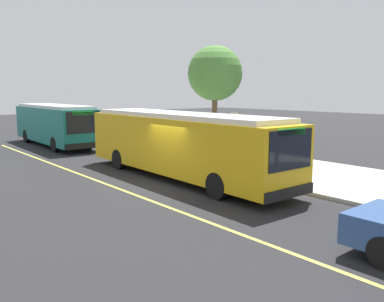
# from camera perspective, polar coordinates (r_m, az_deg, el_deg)

# --- Properties ---
(ground_plane) EXTENTS (120.00, 120.00, 0.00)m
(ground_plane) POSITION_cam_1_polar(r_m,az_deg,el_deg) (17.02, -2.67, -4.73)
(ground_plane) COLOR #232326
(sidewalk_curb) EXTENTS (44.00, 6.40, 0.15)m
(sidewalk_curb) POSITION_cam_1_polar(r_m,az_deg,el_deg) (21.08, 10.50, -2.10)
(sidewalk_curb) COLOR #B7B2A8
(sidewalk_curb) RESTS_ON ground_plane
(lane_stripe_center) EXTENTS (36.00, 0.14, 0.01)m
(lane_stripe_center) POSITION_cam_1_polar(r_m,az_deg,el_deg) (15.84, -9.08, -5.82)
(lane_stripe_center) COLOR #E0D64C
(lane_stripe_center) RESTS_ON ground_plane
(transit_bus_main) EXTENTS (12.31, 2.81, 2.95)m
(transit_bus_main) POSITION_cam_1_polar(r_m,az_deg,el_deg) (17.96, -1.65, 1.21)
(transit_bus_main) COLOR gold
(transit_bus_main) RESTS_ON ground_plane
(transit_bus_second) EXTENTS (10.42, 2.85, 2.95)m
(transit_bus_second) POSITION_cam_1_polar(r_m,az_deg,el_deg) (30.59, -18.94, 3.74)
(transit_bus_second) COLOR #146B66
(transit_bus_second) RESTS_ON ground_plane
(bus_shelter) EXTENTS (2.90, 1.60, 2.48)m
(bus_shelter) POSITION_cam_1_polar(r_m,az_deg,el_deg) (22.40, 4.13, 3.40)
(bus_shelter) COLOR #333338
(bus_shelter) RESTS_ON sidewalk_curb
(waiting_bench) EXTENTS (1.60, 0.48, 0.95)m
(waiting_bench) POSITION_cam_1_polar(r_m,az_deg,el_deg) (22.45, 4.12, 0.11)
(waiting_bench) COLOR brown
(waiting_bench) RESTS_ON sidewalk_curb
(route_sign_post) EXTENTS (0.44, 0.08, 2.80)m
(route_sign_post) POSITION_cam_1_polar(r_m,az_deg,el_deg) (18.81, 6.05, 2.53)
(route_sign_post) COLOR #333338
(route_sign_post) RESTS_ON sidewalk_curb
(pedestrian_commuter) EXTENTS (0.24, 0.40, 1.69)m
(pedestrian_commuter) POSITION_cam_1_polar(r_m,az_deg,el_deg) (21.42, 4.25, 1.01)
(pedestrian_commuter) COLOR #282D47
(pedestrian_commuter) RESTS_ON sidewalk_curb
(street_tree_near_shelter) EXTENTS (3.64, 3.64, 6.77)m
(street_tree_near_shelter) POSITION_cam_1_polar(r_m,az_deg,el_deg) (27.13, 3.29, 10.93)
(street_tree_near_shelter) COLOR brown
(street_tree_near_shelter) RESTS_ON sidewalk_curb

